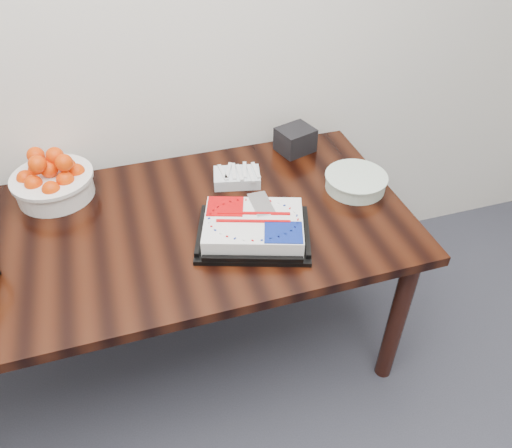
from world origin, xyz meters
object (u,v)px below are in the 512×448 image
object	(u,v)px
tangerine_bowl	(52,178)
plate_stack	(356,182)
table	(168,244)
cake_tray	(253,228)
napkin_box	(295,140)

from	to	relation	value
tangerine_bowl	plate_stack	world-z (taller)	tangerine_bowl
plate_stack	table	bearing A→B (deg)	-179.14
table	cake_tray	world-z (taller)	cake_tray
table	tangerine_bowl	distance (m)	0.52
tangerine_bowl	napkin_box	world-z (taller)	tangerine_bowl
napkin_box	plate_stack	bearing A→B (deg)	-69.09
cake_tray	plate_stack	bearing A→B (deg)	18.46
table	plate_stack	xyz separation A→B (m)	(0.76, 0.01, 0.12)
cake_tray	tangerine_bowl	size ratio (longest dim) A/B	1.52
table	tangerine_bowl	size ratio (longest dim) A/B	5.83
plate_stack	cake_tray	bearing A→B (deg)	-161.54
plate_stack	napkin_box	distance (m)	0.36
napkin_box	cake_tray	bearing A→B (deg)	-124.64
cake_tray	tangerine_bowl	world-z (taller)	tangerine_bowl
tangerine_bowl	napkin_box	size ratio (longest dim) A/B	2.09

